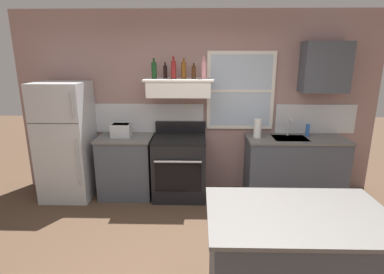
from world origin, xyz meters
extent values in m
cube|color=gray|center=(0.00, 2.23, 1.35)|extent=(5.40, 0.06, 2.70)
cube|color=silver|center=(-1.15, 2.19, 1.13)|extent=(2.50, 0.02, 0.44)
cube|color=silver|center=(1.80, 2.19, 1.13)|extent=(1.20, 0.02, 0.44)
cube|color=white|center=(0.65, 2.18, 1.55)|extent=(1.00, 0.04, 1.15)
cube|color=silver|center=(0.65, 2.17, 1.55)|extent=(0.90, 0.01, 1.05)
cube|color=white|center=(0.65, 2.16, 1.55)|extent=(0.90, 0.02, 0.04)
cube|color=#B7BABC|center=(-1.90, 1.84, 0.85)|extent=(0.70, 0.68, 1.71)
cube|color=#333333|center=(-1.90, 1.50, 1.19)|extent=(0.69, 0.00, 0.01)
cylinder|color=#A5A8AD|center=(-1.60, 1.47, 0.66)|extent=(0.02, 0.02, 0.66)
cylinder|color=#A5A8AD|center=(-1.60, 1.47, 1.45)|extent=(0.02, 0.02, 0.36)
cube|color=#474C56|center=(-1.05, 1.90, 0.44)|extent=(0.76, 0.60, 0.88)
cube|color=#605E5B|center=(-1.05, 1.90, 0.90)|extent=(0.79, 0.63, 0.03)
cube|color=silver|center=(-1.10, 1.90, 1.01)|extent=(0.28, 0.20, 0.19)
cube|color=black|center=(-1.10, 1.90, 1.09)|extent=(0.24, 0.16, 0.01)
cube|color=black|center=(-1.24, 1.90, 1.04)|extent=(0.02, 0.03, 0.02)
cube|color=black|center=(-0.25, 1.86, 0.43)|extent=(0.76, 0.64, 0.87)
cube|color=black|center=(-0.25, 1.86, 0.89)|extent=(0.76, 0.64, 0.04)
cube|color=black|center=(-0.25, 2.15, 1.00)|extent=(0.76, 0.06, 0.18)
cube|color=black|center=(-0.25, 1.54, 0.42)|extent=(0.65, 0.01, 0.40)
cylinder|color=silver|center=(-0.25, 1.50, 0.67)|extent=(0.65, 0.03, 0.03)
cube|color=white|center=(-0.25, 1.96, 1.61)|extent=(0.88, 0.48, 0.22)
cube|color=#262628|center=(-0.25, 1.74, 1.53)|extent=(0.75, 0.02, 0.04)
cube|color=white|center=(-0.25, 1.96, 1.73)|extent=(0.96, 0.52, 0.02)
cylinder|color=#143819|center=(-0.60, 1.94, 1.86)|extent=(0.07, 0.07, 0.22)
cylinder|color=#143819|center=(-0.60, 1.94, 2.00)|extent=(0.03, 0.03, 0.06)
cylinder|color=black|center=(-0.45, 2.01, 1.83)|extent=(0.06, 0.06, 0.18)
cylinder|color=black|center=(-0.45, 2.01, 1.95)|extent=(0.02, 0.02, 0.04)
cylinder|color=maroon|center=(-0.32, 1.92, 1.87)|extent=(0.07, 0.07, 0.24)
cylinder|color=maroon|center=(-0.32, 1.92, 2.02)|extent=(0.03, 0.03, 0.06)
cylinder|color=brown|center=(-0.18, 1.96, 1.86)|extent=(0.07, 0.07, 0.23)
cylinder|color=brown|center=(-0.18, 1.96, 2.00)|extent=(0.03, 0.03, 0.06)
cylinder|color=#381E0F|center=(-0.04, 1.91, 1.83)|extent=(0.06, 0.06, 0.17)
cylinder|color=#381E0F|center=(-0.04, 1.91, 1.94)|extent=(0.03, 0.03, 0.04)
cylinder|color=#C67F84|center=(0.10, 1.91, 1.87)|extent=(0.07, 0.07, 0.24)
cylinder|color=#C67F84|center=(0.10, 1.91, 2.02)|extent=(0.03, 0.03, 0.06)
cube|color=#474C56|center=(1.45, 1.90, 0.44)|extent=(1.40, 0.60, 0.88)
cube|color=#605E5B|center=(1.45, 1.90, 0.90)|extent=(1.43, 0.63, 0.03)
cube|color=#B7BABC|center=(1.35, 1.88, 0.90)|extent=(0.48, 0.36, 0.01)
cylinder|color=silver|center=(1.35, 2.02, 1.05)|extent=(0.03, 0.03, 0.28)
cylinder|color=silver|center=(1.35, 1.94, 1.17)|extent=(0.02, 0.16, 0.02)
cylinder|color=white|center=(0.88, 1.90, 1.04)|extent=(0.11, 0.11, 0.27)
cylinder|color=blue|center=(1.63, 2.00, 1.00)|extent=(0.06, 0.06, 0.18)
cube|color=#474C56|center=(0.80, -0.29, 0.44)|extent=(1.32, 0.82, 0.88)
cube|color=#605E5B|center=(0.80, -0.29, 0.90)|extent=(1.40, 0.90, 0.03)
cube|color=#474C56|center=(1.80, 2.04, 1.90)|extent=(0.64, 0.32, 0.70)
camera|label=1|loc=(0.03, -2.40, 2.07)|focal=28.65mm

